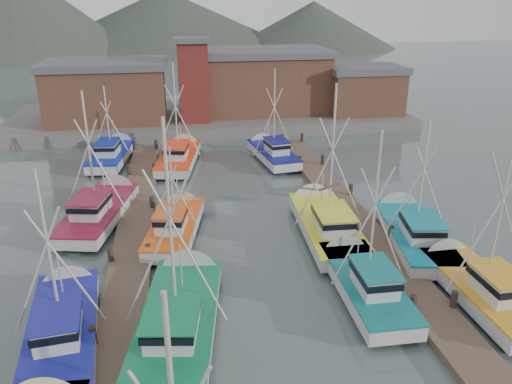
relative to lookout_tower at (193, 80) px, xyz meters
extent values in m
plane|color=#4C5B57|center=(2.00, -33.00, -5.55)|extent=(260.00, 260.00, 0.00)
cube|color=#4E4030|center=(-5.00, -29.00, -5.35)|extent=(2.20, 46.00, 0.40)
cylinder|color=black|center=(-6.00, -35.00, -5.10)|extent=(0.30, 0.30, 1.50)
cylinder|color=black|center=(-6.00, -28.00, -5.10)|extent=(0.30, 0.30, 1.50)
cylinder|color=black|center=(-6.00, -21.00, -5.10)|extent=(0.30, 0.30, 1.50)
cylinder|color=black|center=(-6.00, -14.00, -5.10)|extent=(0.30, 0.30, 1.50)
cylinder|color=black|center=(-6.00, -7.00, -5.10)|extent=(0.30, 0.30, 1.50)
cylinder|color=black|center=(-4.00, -35.00, -5.10)|extent=(0.30, 0.30, 1.50)
cylinder|color=black|center=(-4.00, -28.00, -5.10)|extent=(0.30, 0.30, 1.50)
cylinder|color=black|center=(-4.00, -21.00, -5.10)|extent=(0.30, 0.30, 1.50)
cylinder|color=black|center=(-4.00, -14.00, -5.10)|extent=(0.30, 0.30, 1.50)
cylinder|color=black|center=(-4.00, -7.00, -5.10)|extent=(0.30, 0.30, 1.50)
cube|color=#4E4030|center=(9.00, -29.00, -5.35)|extent=(2.20, 46.00, 0.40)
cylinder|color=black|center=(8.00, -35.00, -5.10)|extent=(0.30, 0.30, 1.50)
cylinder|color=black|center=(8.00, -28.00, -5.10)|extent=(0.30, 0.30, 1.50)
cylinder|color=black|center=(8.00, -21.00, -5.10)|extent=(0.30, 0.30, 1.50)
cylinder|color=black|center=(8.00, -14.00, -5.10)|extent=(0.30, 0.30, 1.50)
cylinder|color=black|center=(8.00, -7.00, -5.10)|extent=(0.30, 0.30, 1.50)
cylinder|color=black|center=(10.00, -35.00, -5.10)|extent=(0.30, 0.30, 1.50)
cylinder|color=black|center=(10.00, -28.00, -5.10)|extent=(0.30, 0.30, 1.50)
cylinder|color=black|center=(10.00, -21.00, -5.10)|extent=(0.30, 0.30, 1.50)
cylinder|color=black|center=(10.00, -14.00, -5.10)|extent=(0.30, 0.30, 1.50)
cylinder|color=black|center=(10.00, -7.00, -5.10)|extent=(0.30, 0.30, 1.50)
cube|color=slate|center=(2.00, 4.00, -4.95)|extent=(44.00, 16.00, 1.20)
cube|color=brown|center=(-9.00, 2.00, -1.60)|extent=(12.00, 8.00, 5.50)
cube|color=#525257|center=(-9.00, 2.00, 1.50)|extent=(12.72, 8.48, 0.70)
cube|color=brown|center=(8.00, 4.00, -1.25)|extent=(14.00, 9.00, 6.20)
cube|color=#525257|center=(8.00, 4.00, 2.20)|extent=(14.84, 9.54, 0.70)
cube|color=brown|center=(19.00, 1.00, -2.10)|extent=(8.00, 6.00, 4.50)
cube|color=#525257|center=(19.00, 1.00, 0.50)|extent=(8.48, 6.36, 0.70)
cube|color=maroon|center=(0.00, 0.00, -0.35)|extent=(3.00, 3.00, 8.00)
cube|color=#525257|center=(0.00, 0.00, 3.90)|extent=(3.60, 3.60, 0.50)
cone|color=#3F4A3E|center=(-38.00, 82.00, -5.55)|extent=(110.00, 110.00, 42.00)
cone|color=#3F4A3E|center=(-3.00, 97.00, -5.55)|extent=(140.00, 140.00, 30.00)
cone|color=#3F4A3E|center=(37.00, 87.00, -5.55)|extent=(90.00, 90.00, 24.00)
cube|color=#101838|center=(-2.55, -34.67, -5.50)|extent=(4.01, 8.68, 0.70)
cube|color=silver|center=(-2.55, -34.67, -4.85)|extent=(4.56, 9.86, 0.80)
cube|color=#107B47|center=(-2.55, -34.67, -4.47)|extent=(4.66, 9.97, 0.10)
cone|color=silver|center=(-1.80, -29.99, -5.00)|extent=(3.10, 1.56, 2.97)
cube|color=silver|center=(-2.73, -35.80, -3.90)|extent=(2.34, 3.12, 1.10)
cube|color=black|center=(-2.73, -35.80, -3.67)|extent=(2.51, 3.42, 0.28)
cube|color=#107B47|center=(-2.73, -35.80, -3.31)|extent=(2.66, 3.62, 0.07)
cylinder|color=beige|center=(-2.58, -34.86, -0.12)|extent=(0.15, 0.15, 8.66)
cylinder|color=beige|center=(-3.18, -34.77, -1.14)|extent=(3.06, 0.59, 6.76)
cylinder|color=beige|center=(-1.98, -34.96, -1.14)|extent=(3.06, 0.59, 6.76)
cylinder|color=beige|center=(-2.28, -32.99, -3.25)|extent=(0.09, 0.09, 2.65)
cube|color=#101838|center=(6.49, -33.10, -5.50)|extent=(2.36, 6.91, 0.70)
cube|color=silver|center=(6.49, -33.10, -4.85)|extent=(2.68, 7.86, 0.80)
cube|color=#127172|center=(6.49, -33.10, -4.47)|extent=(2.76, 7.94, 0.10)
cone|color=silver|center=(6.56, -29.20, -5.00)|extent=(2.46, 1.14, 2.44)
cube|color=silver|center=(6.48, -34.04, -3.90)|extent=(1.62, 2.37, 1.10)
cube|color=black|center=(6.48, -34.04, -3.67)|extent=(1.72, 2.61, 0.28)
cube|color=#127172|center=(6.48, -34.04, -3.31)|extent=(1.83, 2.77, 0.07)
cylinder|color=beige|center=(6.49, -33.26, -0.76)|extent=(0.11, 0.11, 7.38)
cylinder|color=beige|center=(5.99, -33.25, -1.63)|extent=(2.63, 0.13, 5.76)
cylinder|color=beige|center=(6.99, -33.27, -1.63)|extent=(2.63, 0.13, 5.76)
cylinder|color=beige|center=(6.52, -31.70, -3.25)|extent=(0.06, 0.06, 2.18)
cube|color=#101838|center=(-7.32, -34.29, -5.50)|extent=(3.07, 7.39, 0.70)
cube|color=silver|center=(-7.32, -34.29, -4.85)|extent=(3.49, 8.40, 0.80)
cube|color=navy|center=(-7.32, -34.29, -4.47)|extent=(3.58, 8.49, 0.10)
cone|color=silver|center=(-7.74, -30.23, -5.00)|extent=(2.65, 1.36, 2.55)
cube|color=silver|center=(-7.21, -35.26, -3.90)|extent=(1.89, 2.61, 1.10)
cube|color=black|center=(-7.21, -35.26, -3.67)|extent=(2.02, 2.86, 0.28)
cube|color=navy|center=(-7.21, -35.26, -3.31)|extent=(2.15, 3.04, 0.07)
cylinder|color=beige|center=(-7.30, -34.45, -1.05)|extent=(0.13, 0.13, 6.81)
cylinder|color=beige|center=(-7.86, -34.51, -1.85)|extent=(2.43, 0.35, 5.32)
cylinder|color=beige|center=(-6.74, -34.39, -1.85)|extent=(2.43, 0.35, 5.32)
cylinder|color=beige|center=(-7.47, -32.83, -3.25)|extent=(0.08, 0.08, 2.45)
cube|color=#101838|center=(11.78, -34.47, -5.50)|extent=(2.34, 6.92, 0.70)
cube|color=silver|center=(11.78, -34.47, -4.85)|extent=(2.66, 7.86, 0.80)
cube|color=gold|center=(11.78, -34.47, -4.47)|extent=(2.74, 7.94, 0.10)
cone|color=silver|center=(11.74, -30.55, -5.00)|extent=(2.49, 1.13, 2.48)
cube|color=silver|center=(11.79, -35.41, -3.90)|extent=(1.62, 2.37, 1.10)
cube|color=black|center=(11.79, -35.41, -3.67)|extent=(1.73, 2.60, 0.28)
cube|color=gold|center=(11.79, -35.41, -3.31)|extent=(1.83, 2.76, 0.07)
cylinder|color=beige|center=(11.78, -34.63, -0.17)|extent=(0.12, 0.12, 8.56)
cylinder|color=beige|center=(11.25, -34.63, -1.18)|extent=(3.04, 0.12, 6.68)
cylinder|color=beige|center=(12.31, -34.62, -1.18)|extent=(3.04, 0.12, 6.68)
cylinder|color=beige|center=(11.76, -33.06, -3.25)|extent=(0.07, 0.07, 2.29)
cube|color=#101838|center=(-2.52, -25.06, -5.50)|extent=(3.45, 7.03, 0.70)
cube|color=silver|center=(-2.52, -25.06, -4.85)|extent=(3.92, 7.99, 0.80)
cube|color=#E95A15|center=(-2.52, -25.06, -4.47)|extent=(4.01, 8.08, 0.10)
cone|color=silver|center=(-1.78, -21.31, -5.00)|extent=(2.56, 1.54, 2.39)
cube|color=silver|center=(-2.70, -25.97, -3.90)|extent=(1.96, 2.55, 1.10)
cube|color=black|center=(-2.70, -25.97, -3.67)|extent=(2.10, 2.80, 0.28)
cube|color=#E95A15|center=(-2.70, -25.97, -3.31)|extent=(2.23, 2.97, 0.07)
cylinder|color=beige|center=(-2.55, -25.21, -2.09)|extent=(0.13, 0.13, 4.73)
cylinder|color=beige|center=(-3.03, -25.12, -2.64)|extent=(1.69, 0.41, 3.71)
cylinder|color=beige|center=(-2.07, -25.31, -2.64)|extent=(1.69, 0.41, 3.71)
cylinder|color=beige|center=(-2.26, -23.71, -3.25)|extent=(0.07, 0.07, 2.14)
cube|color=#101838|center=(6.58, -26.47, -5.50)|extent=(3.01, 8.21, 0.70)
cube|color=silver|center=(6.58, -26.47, -4.85)|extent=(3.42, 9.33, 0.80)
cube|color=yellow|center=(6.58, -26.47, -4.47)|extent=(3.52, 9.43, 0.10)
cone|color=silver|center=(6.80, -21.87, -5.00)|extent=(2.92, 1.23, 2.88)
cube|color=silver|center=(6.53, -27.57, -3.90)|extent=(1.98, 2.84, 1.10)
cube|color=black|center=(6.53, -27.57, -3.67)|extent=(2.12, 3.13, 0.28)
cube|color=yellow|center=(6.53, -27.57, -3.31)|extent=(2.25, 3.32, 0.07)
cylinder|color=beige|center=(6.57, -26.65, -0.32)|extent=(0.13, 0.13, 8.25)
cylinder|color=beige|center=(5.99, -26.63, -1.29)|extent=(2.94, 0.23, 6.45)
cylinder|color=beige|center=(7.16, -26.68, -1.29)|extent=(2.94, 0.23, 6.45)
cylinder|color=beige|center=(6.66, -24.82, -3.25)|extent=(0.08, 0.08, 2.57)
cube|color=#101838|center=(-7.38, -22.05, -5.50)|extent=(4.10, 8.16, 0.70)
cube|color=silver|center=(-7.38, -22.05, -4.85)|extent=(4.66, 9.27, 0.80)
cube|color=maroon|center=(-7.38, -22.05, -4.47)|extent=(4.76, 9.37, 0.10)
cone|color=silver|center=(-6.46, -17.71, -5.00)|extent=(2.93, 1.65, 2.77)
cube|color=silver|center=(-7.60, -23.09, -3.90)|extent=(2.30, 2.97, 1.10)
cube|color=black|center=(-7.60, -23.09, -3.67)|extent=(2.47, 3.26, 0.28)
cube|color=maroon|center=(-7.60, -23.09, -3.31)|extent=(2.62, 3.45, 0.07)
cylinder|color=beige|center=(-7.42, -22.22, -0.71)|extent=(0.16, 0.16, 7.48)
cylinder|color=beige|center=(-8.01, -22.10, -1.59)|extent=(2.64, 0.65, 5.85)
cylinder|color=beige|center=(-6.82, -22.35, -1.59)|extent=(2.64, 0.65, 5.85)
cylinder|color=beige|center=(-7.05, -20.49, -3.25)|extent=(0.09, 0.09, 2.66)
cube|color=#101838|center=(11.28, -28.38, -5.50)|extent=(3.77, 7.94, 0.70)
cube|color=silver|center=(11.28, -28.38, -4.85)|extent=(4.29, 9.02, 0.80)
cube|color=#0E7D90|center=(11.28, -28.38, -4.47)|extent=(4.39, 9.12, 0.10)
cone|color=silver|center=(12.02, -24.11, -5.00)|extent=(2.89, 1.55, 2.74)
cube|color=silver|center=(11.10, -29.41, -3.90)|extent=(2.19, 2.86, 1.10)
cube|color=black|center=(11.10, -29.41, -3.67)|extent=(2.34, 3.14, 0.28)
cube|color=#0E7D90|center=(11.10, -29.41, -3.31)|extent=(2.48, 3.33, 0.07)
cylinder|color=beige|center=(11.25, -28.56, -1.22)|extent=(0.15, 0.15, 6.46)
cylinder|color=beige|center=(10.68, -28.46, -1.98)|extent=(2.30, 0.49, 5.06)
cylinder|color=beige|center=(11.82, -28.65, -1.98)|extent=(2.30, 0.49, 5.06)
cylinder|color=beige|center=(11.54, -26.85, -3.25)|extent=(0.09, 0.09, 2.54)
cube|color=#101838|center=(-2.00, -11.26, -5.50)|extent=(3.68, 7.74, 0.70)
cube|color=silver|center=(-2.00, -11.26, -4.85)|extent=(4.18, 8.79, 0.80)
cube|color=#FF3D11|center=(-2.00, -11.26, -4.47)|extent=(4.28, 8.89, 0.10)
cone|color=silver|center=(-1.26, -7.11, -5.00)|extent=(2.79, 1.55, 2.64)
cube|color=silver|center=(-2.18, -12.26, -3.90)|extent=(2.12, 2.79, 1.10)
cube|color=black|center=(-2.18, -12.26, -3.67)|extent=(2.27, 3.06, 0.28)
cube|color=#FF3D11|center=(-2.18, -12.26, -3.31)|extent=(2.41, 3.25, 0.07)
cylinder|color=beige|center=(-2.03, -11.43, -0.65)|extent=(0.14, 0.14, 7.60)
cylinder|color=beige|center=(-2.56, -11.33, -1.54)|extent=(2.68, 0.56, 5.94)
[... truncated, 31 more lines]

